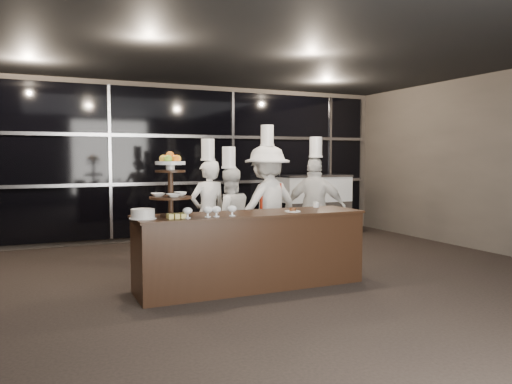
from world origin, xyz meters
name	(u,v)px	position (x,y,z in m)	size (l,w,h in m)	color
room	(301,167)	(0.00, 0.00, 1.50)	(10.00, 10.00, 10.00)	black
window_wall	(174,162)	(0.00, 4.94, 1.50)	(8.60, 0.10, 2.80)	black
buffet_counter	(251,250)	(-0.07, 1.10, 0.47)	(2.84, 0.74, 0.92)	black
display_stand	(170,180)	(-1.07, 1.10, 1.34)	(0.48, 0.48, 0.74)	black
compotes	(211,210)	(-0.67, 0.88, 1.00)	(0.64, 0.11, 0.12)	silver
layer_cake	(143,214)	(-1.40, 1.05, 0.97)	(0.30, 0.30, 0.11)	white
pastry_squares	(176,216)	(-1.06, 0.94, 0.95)	(0.20, 0.12, 0.05)	#D3C667
small_plate	(293,211)	(0.45, 1.00, 0.94)	(0.20, 0.20, 0.05)	white
chef_cup	(316,205)	(1.00, 1.35, 0.96)	(0.08, 0.08, 0.07)	white
display_case	(314,202)	(2.73, 4.30, 0.69)	(1.47, 0.64, 1.24)	#A5A5AA
chef_a	(208,212)	(-0.20, 2.35, 0.81)	(0.63, 0.48, 1.86)	white
chef_b	(229,217)	(0.06, 2.21, 0.74)	(0.72, 0.57, 1.75)	silver
chef_c	(267,205)	(0.67, 2.20, 0.89)	(1.28, 0.94, 2.07)	white
chef_d	(315,208)	(1.42, 2.07, 0.82)	(0.99, 0.87, 1.90)	silver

